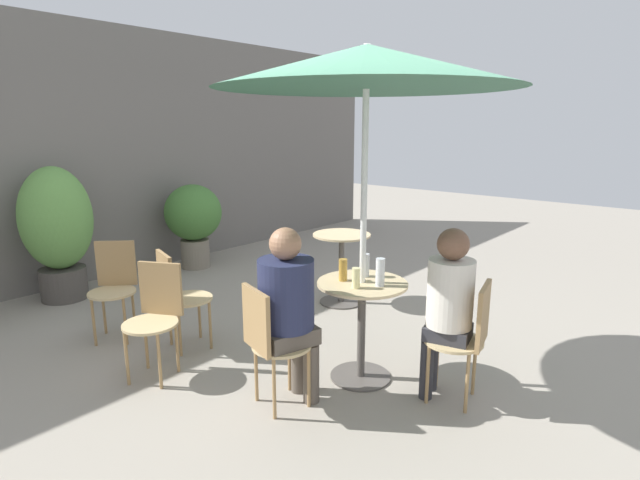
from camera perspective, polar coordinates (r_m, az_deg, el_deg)
The scene contains 18 objects.
ground_plane at distance 3.96m, azimuth 4.46°, elevation -14.77°, with size 20.00×20.00×0.00m, color gray.
storefront_wall at distance 6.55m, azimuth -23.87°, elevation 8.94°, with size 10.00×0.06×3.00m.
cafe_table_near at distance 3.68m, azimuth 4.79°, elevation -8.29°, with size 0.65×0.65×0.75m.
cafe_table_far at distance 5.21m, azimuth 2.47°, elevation -2.07°, with size 0.60×0.60×0.75m.
bistro_chair_0 at distance 3.30m, azimuth -5.82°, elevation -10.91°, with size 0.43×0.42×0.85m.
bistro_chair_1 at distance 3.49m, azimuth 16.53°, elevation -10.04°, with size 0.41×0.43×0.85m.
bistro_chair_2 at distance 4.75m, azimuth -22.45°, elevation -4.29°, with size 0.46×0.46×0.85m.
bistro_chair_3 at distance 3.93m, azimuth -18.25°, elevation -7.53°, with size 0.45×0.44×0.85m.
bistro_chair_5 at distance 4.28m, azimuth -16.01°, elevation -5.66°, with size 0.43×0.42×0.85m.
seated_person_0 at distance 3.29m, azimuth -3.65°, elevation -7.17°, with size 0.42×0.40×1.22m.
seated_person_1 at distance 3.44m, azimuth 14.42°, elevation -6.53°, with size 0.32×0.35×1.20m.
beer_glass_0 at distance 3.50m, azimuth 6.89°, elevation -3.68°, with size 0.06×0.06×0.20m.
beer_glass_1 at distance 3.71m, azimuth 5.18°, elevation -2.88°, with size 0.06×0.06×0.17m.
beer_glass_2 at distance 3.60m, azimuth 2.65°, elevation -3.43°, with size 0.06×0.06×0.16m.
beer_glass_3 at distance 3.45m, azimuth 4.13°, elevation -4.36°, with size 0.06×0.06×0.14m.
potted_plant_0 at distance 5.94m, azimuth -27.85°, elevation 1.40°, with size 0.72×0.72×1.43m.
potted_plant_1 at distance 6.69m, azimuth -14.27°, elevation 2.55°, with size 0.73×0.73×1.10m.
umbrella at distance 3.44m, azimuth 5.35°, elevation 19.07°, with size 2.03×2.03×2.36m.
Camera 1 is at (-2.85, -2.05, 1.85)m, focal length 28.00 mm.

